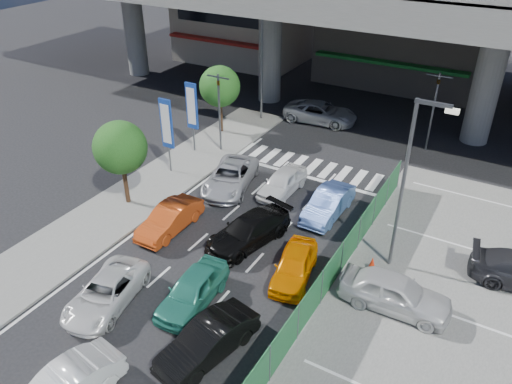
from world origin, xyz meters
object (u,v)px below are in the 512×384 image
Objects in this scene: signboard_far at (192,108)px; street_lamp_right at (409,174)px; traffic_light_right at (436,93)px; street_lamp_left at (264,57)px; taxi_teal_mid at (192,290)px; traffic_cone at (372,264)px; kei_truck_front_right at (328,204)px; parked_sedan_white at (395,293)px; taxi_orange_right at (294,266)px; sedan_black_mid at (249,231)px; traffic_light_left at (219,94)px; sedan_white_mid_left at (106,292)px; signboard_near at (167,126)px; taxi_orange_left at (170,219)px; crossing_wagon_silver at (321,112)px; sedan_white_front_mid at (282,182)px; tree_near at (120,148)px; hatch_black_mid_right at (208,341)px; tree_far at (220,87)px; wagon_silver_front_left at (230,177)px.

street_lamp_right is at bearing -18.68° from signboard_far.
street_lamp_left is at bearing -175.17° from traffic_light_right.
traffic_cone is at bearing 39.86° from taxi_teal_mid.
traffic_light_right reaches higher than kei_truck_front_right.
street_lamp_right is 1.78× the size of parked_sedan_white.
signboard_far is at bearing 132.44° from taxi_orange_right.
sedan_black_mid is at bearing 81.16° from parked_sedan_white.
kei_truck_front_right is at bearing -21.51° from traffic_light_left.
traffic_light_left is 1.19× the size of sedan_white_mid_left.
signboard_near is 12.14m from taxi_orange_right.
crossing_wagon_silver reaches higher than taxi_orange_left.
street_lamp_left is 11.20× the size of traffic_cone.
signboard_far is 7.95m from sedan_white_front_mid.
street_lamp_left is 2.05× the size of sedan_white_front_mid.
street_lamp_right is at bearing 49.72° from traffic_cone.
traffic_light_right is 1.11× the size of signboard_near.
tree_near is 8.34m from sedan_white_mid_left.
signboard_near is at bearing 172.10° from street_lamp_right.
signboard_near is 1.00× the size of signboard_far.
signboard_near is at bearing -168.59° from sedan_white_front_mid.
signboard_near reaches higher than sedan_black_mid.
signboard_near reaches higher than hatch_black_mid_right.
crossing_wagon_silver is 17.14m from traffic_cone.
hatch_black_mid_right is 1.03× the size of taxi_orange_left.
hatch_black_mid_right is at bearing -110.65° from taxi_orange_right.
parked_sedan_white reaches higher than taxi_teal_mid.
taxi_teal_mid reaches higher than taxi_orange_right.
signboard_near is at bearing 70.98° from parked_sedan_white.
tree_near is at bearing -141.06° from sedan_white_front_mid.
traffic_light_left is at bearing 35.70° from signboard_far.
street_lamp_left reaches higher than tree_far.
traffic_cone is (8.79, 7.47, -0.19)m from sedan_white_mid_left.
taxi_teal_mid is at bearing -134.82° from street_lamp_right.
taxi_orange_right is at bearing -139.97° from street_lamp_right.
traffic_cone is (13.64, -2.86, -2.65)m from signboard_near.
sedan_white_front_mid is at bearing 113.04° from sedan_black_mid.
wagon_silver_front_left is at bearing 47.29° from tree_near.
tree_far is (-1.47, -3.50, -1.38)m from street_lamp_left.
signboard_far is at bearing 134.71° from wagon_silver_front_left.
street_lamp_left is 1.78× the size of parked_sedan_white.
taxi_teal_mid reaches higher than sedan_white_front_mid.
tree_near reaches higher than taxi_teal_mid.
hatch_black_mid_right is at bearing -97.23° from traffic_light_right.
tree_near is 1.07× the size of parked_sedan_white.
street_lamp_left is 20.23m from taxi_teal_mid.
taxi_orange_right reaches higher than traffic_cone.
tree_near is 1.10× the size of sedan_white_mid_left.
sedan_white_front_mid is at bearing -55.07° from street_lamp_left.
taxi_teal_mid is 1.00× the size of taxi_orange_left.
signboard_near is 1.16× the size of taxi_orange_left.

